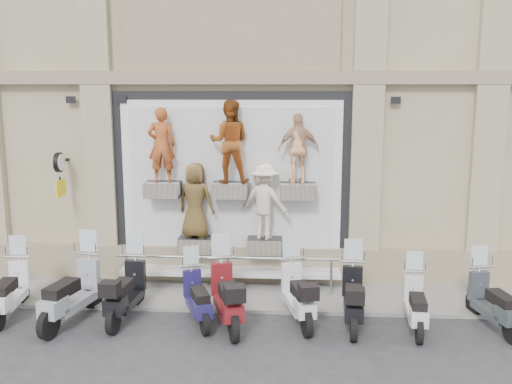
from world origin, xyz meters
TOP-DOWN VIEW (x-y plane):
  - ground at (0.00, 0.00)m, footprint 90.00×90.00m
  - sidewalk at (0.00, 2.10)m, footprint 16.00×2.20m
  - building at (0.00, 7.00)m, footprint 14.00×8.60m
  - shop_vitrine at (0.06, 2.74)m, footprint 5.60×0.99m
  - guard_rail at (0.00, 2.00)m, footprint 5.06×0.10m
  - clock_sign_bracket at (-3.90, 2.47)m, footprint 0.10×0.80m
  - scooter_b at (-4.31, 0.59)m, footprint 0.78×1.96m
  - scooter_c at (-2.93, 0.35)m, footprint 1.06×2.23m
  - scooter_d at (-1.92, 0.60)m, footprint 0.71×2.03m
  - scooter_e at (-0.45, 0.53)m, footprint 1.11×1.81m
  - scooter_f at (0.16, 0.40)m, footprint 1.16×2.17m
  - scooter_g at (1.55, 0.67)m, footprint 1.00×2.04m
  - scooter_h at (2.63, 0.56)m, footprint 0.71×1.99m
  - scooter_i at (3.83, 0.43)m, footprint 0.67×1.78m
  - scooter_j at (5.33, 0.57)m, footprint 0.91×1.92m

SIDE VIEW (x-z plane):
  - ground at x=0.00m, z-range 0.00..0.00m
  - sidewalk at x=0.00m, z-range 0.00..0.08m
  - guard_rail at x=0.00m, z-range 0.00..0.93m
  - scooter_i at x=3.83m, z-range 0.00..1.41m
  - scooter_e at x=-0.45m, z-range 0.00..1.42m
  - scooter_j at x=5.33m, z-range 0.00..1.50m
  - scooter_b at x=-4.31m, z-range 0.00..1.55m
  - scooter_h at x=2.63m, z-range 0.00..1.59m
  - scooter_g at x=1.55m, z-range 0.00..1.60m
  - scooter_d at x=-1.92m, z-range 0.00..1.62m
  - scooter_f at x=0.16m, z-range 0.00..1.69m
  - scooter_c at x=-2.93m, z-range 0.00..1.74m
  - shop_vitrine at x=0.06m, z-range 0.28..4.58m
  - clock_sign_bracket at x=-3.90m, z-range 2.29..3.31m
  - building at x=0.00m, z-range 0.00..12.00m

